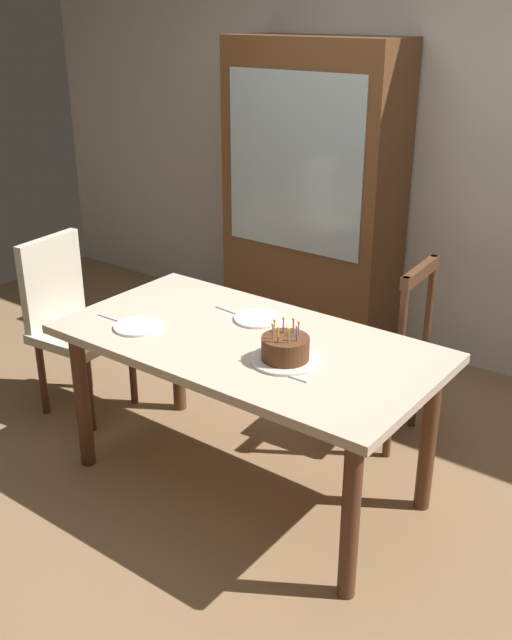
% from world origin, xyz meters
% --- Properties ---
extents(ground, '(6.40, 6.40, 0.00)m').
position_xyz_m(ground, '(0.00, 0.00, 0.00)').
color(ground, '#93704C').
extents(back_wall, '(6.40, 0.10, 2.60)m').
position_xyz_m(back_wall, '(0.00, 1.85, 1.30)').
color(back_wall, beige).
rests_on(back_wall, ground).
extents(dining_table, '(1.65, 0.86, 0.75)m').
position_xyz_m(dining_table, '(0.00, 0.00, 0.65)').
color(dining_table, beige).
rests_on(dining_table, ground).
extents(birthday_cake, '(0.28, 0.28, 0.17)m').
position_xyz_m(birthday_cake, '(0.25, -0.08, 0.79)').
color(birthday_cake, silver).
rests_on(birthday_cake, dining_table).
extents(plate_near_celebrant, '(0.22, 0.22, 0.01)m').
position_xyz_m(plate_near_celebrant, '(-0.45, -0.19, 0.75)').
color(plate_near_celebrant, white).
rests_on(plate_near_celebrant, dining_table).
extents(plate_far_side, '(0.22, 0.22, 0.01)m').
position_xyz_m(plate_far_side, '(-0.08, 0.19, 0.75)').
color(plate_far_side, white).
rests_on(plate_far_side, dining_table).
extents(fork_near_celebrant, '(0.18, 0.02, 0.01)m').
position_xyz_m(fork_near_celebrant, '(-0.61, -0.20, 0.75)').
color(fork_near_celebrant, silver).
rests_on(fork_near_celebrant, dining_table).
extents(fork_far_side, '(0.18, 0.04, 0.01)m').
position_xyz_m(fork_far_side, '(-0.24, 0.19, 0.75)').
color(fork_far_side, silver).
rests_on(fork_far_side, dining_table).
extents(fork_near_guest, '(0.18, 0.02, 0.01)m').
position_xyz_m(fork_near_guest, '(0.33, -0.18, 0.75)').
color(fork_near_guest, silver).
rests_on(fork_near_guest, dining_table).
extents(chair_spindle_back, '(0.47, 0.47, 0.95)m').
position_xyz_m(chair_spindle_back, '(0.26, 0.75, 0.46)').
color(chair_spindle_back, '#56331E').
rests_on(chair_spindle_back, ground).
extents(chair_upholstered, '(0.48, 0.48, 0.95)m').
position_xyz_m(chair_upholstered, '(-1.21, 0.03, 0.53)').
color(chair_upholstered, beige).
rests_on(chair_upholstered, ground).
extents(china_cabinet, '(1.10, 0.45, 1.90)m').
position_xyz_m(china_cabinet, '(-0.67, 1.56, 0.95)').
color(china_cabinet, brown).
rests_on(china_cabinet, ground).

